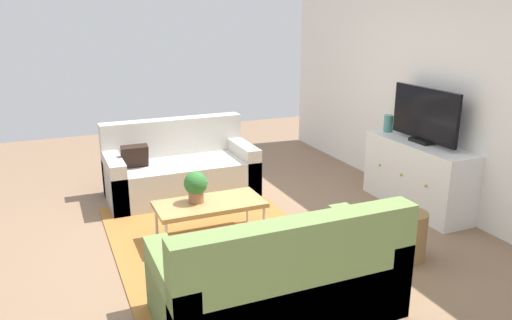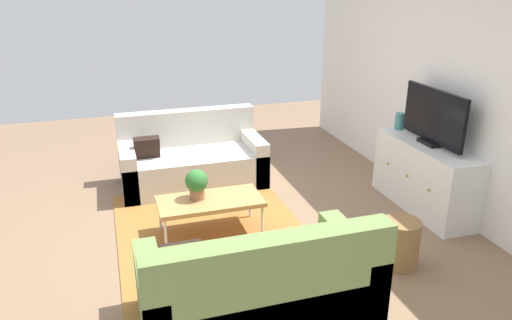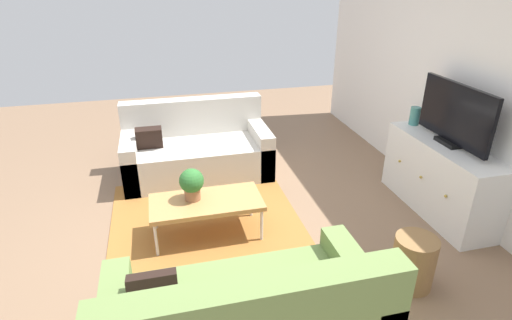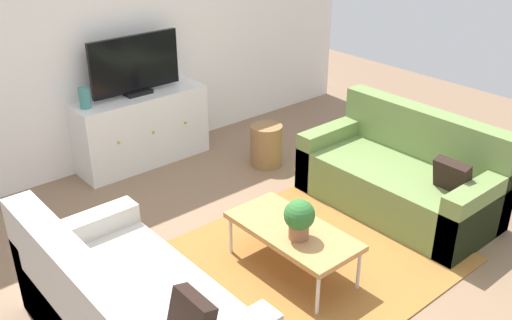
{
  "view_description": "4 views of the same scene",
  "coord_description": "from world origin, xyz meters",
  "px_view_note": "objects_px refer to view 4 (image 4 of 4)",
  "views": [
    {
      "loc": [
        4.32,
        -1.53,
        2.19
      ],
      "look_at": [
        0.0,
        0.31,
        0.77
      ],
      "focal_mm": 35.13,
      "sensor_mm": 36.0,
      "label": 1
    },
    {
      "loc": [
        4.34,
        -1.04,
        2.5
      ],
      "look_at": [
        0.0,
        0.31,
        0.77
      ],
      "focal_mm": 34.24,
      "sensor_mm": 36.0,
      "label": 2
    },
    {
      "loc": [
        3.28,
        -0.5,
        2.37
      ],
      "look_at": [
        0.0,
        0.31,
        0.77
      ],
      "focal_mm": 28.63,
      "sensor_mm": 36.0,
      "label": 3
    },
    {
      "loc": [
        -2.61,
        -2.74,
        2.75
      ],
      "look_at": [
        0.0,
        0.31,
        0.77
      ],
      "focal_mm": 39.97,
      "sensor_mm": 36.0,
      "label": 4
    }
  ],
  "objects_px": {
    "coffee_table": "(292,232)",
    "potted_plant": "(299,218)",
    "tv_console": "(142,129)",
    "couch_right_side": "(404,177)",
    "glass_vase": "(85,98)",
    "wicker_basket": "(266,145)",
    "couch_left_side": "(125,317)",
    "flat_screen_tv": "(135,65)"
  },
  "relations": [
    {
      "from": "couch_left_side",
      "to": "glass_vase",
      "type": "bearing_deg",
      "value": 68.41
    },
    {
      "from": "potted_plant",
      "to": "coffee_table",
      "type": "bearing_deg",
      "value": 65.74
    },
    {
      "from": "potted_plant",
      "to": "flat_screen_tv",
      "type": "relative_size",
      "value": 0.32
    },
    {
      "from": "tv_console",
      "to": "wicker_basket",
      "type": "distance_m",
      "value": 1.33
    },
    {
      "from": "couch_left_side",
      "to": "wicker_basket",
      "type": "height_order",
      "value": "couch_left_side"
    },
    {
      "from": "couch_left_side",
      "to": "coffee_table",
      "type": "distance_m",
      "value": 1.4
    },
    {
      "from": "potted_plant",
      "to": "glass_vase",
      "type": "bearing_deg",
      "value": 99.05
    },
    {
      "from": "coffee_table",
      "to": "potted_plant",
      "type": "relative_size",
      "value": 3.38
    },
    {
      "from": "flat_screen_tv",
      "to": "wicker_basket",
      "type": "distance_m",
      "value": 1.58
    },
    {
      "from": "tv_console",
      "to": "couch_right_side",
      "type": "bearing_deg",
      "value": -60.27
    },
    {
      "from": "couch_right_side",
      "to": "coffee_table",
      "type": "xyz_separation_m",
      "value": [
        -1.48,
        -0.06,
        0.07
      ]
    },
    {
      "from": "potted_plant",
      "to": "tv_console",
      "type": "xyz_separation_m",
      "value": [
        0.18,
        2.55,
        -0.18
      ]
    },
    {
      "from": "couch_right_side",
      "to": "wicker_basket",
      "type": "relative_size",
      "value": 3.92
    },
    {
      "from": "glass_vase",
      "to": "coffee_table",
      "type": "bearing_deg",
      "value": -79.31
    },
    {
      "from": "potted_plant",
      "to": "wicker_basket",
      "type": "xyz_separation_m",
      "value": [
        1.14,
        1.64,
        -0.34
      ]
    },
    {
      "from": "flat_screen_tv",
      "to": "couch_left_side",
      "type": "bearing_deg",
      "value": -122.49
    },
    {
      "from": "couch_right_side",
      "to": "tv_console",
      "type": "bearing_deg",
      "value": 119.73
    },
    {
      "from": "couch_right_side",
      "to": "wicker_basket",
      "type": "distance_m",
      "value": 1.52
    },
    {
      "from": "flat_screen_tv",
      "to": "coffee_table",
      "type": "bearing_deg",
      "value": -92.95
    },
    {
      "from": "couch_left_side",
      "to": "potted_plant",
      "type": "xyz_separation_m",
      "value": [
        1.35,
        -0.17,
        0.27
      ]
    },
    {
      "from": "flat_screen_tv",
      "to": "wicker_basket",
      "type": "bearing_deg",
      "value": -44.07
    },
    {
      "from": "coffee_table",
      "to": "glass_vase",
      "type": "height_order",
      "value": "glass_vase"
    },
    {
      "from": "coffee_table",
      "to": "wicker_basket",
      "type": "distance_m",
      "value": 1.87
    },
    {
      "from": "glass_vase",
      "to": "wicker_basket",
      "type": "xyz_separation_m",
      "value": [
        1.54,
        -0.91,
        -0.65
      ]
    },
    {
      "from": "tv_console",
      "to": "wicker_basket",
      "type": "relative_size",
      "value": 3.15
    },
    {
      "from": "coffee_table",
      "to": "potted_plant",
      "type": "distance_m",
      "value": 0.24
    },
    {
      "from": "glass_vase",
      "to": "wicker_basket",
      "type": "distance_m",
      "value": 1.9
    },
    {
      "from": "flat_screen_tv",
      "to": "glass_vase",
      "type": "xyz_separation_m",
      "value": [
        -0.59,
        -0.02,
        -0.2
      ]
    },
    {
      "from": "couch_left_side",
      "to": "couch_right_side",
      "type": "height_order",
      "value": "same"
    },
    {
      "from": "couch_left_side",
      "to": "glass_vase",
      "type": "height_order",
      "value": "glass_vase"
    },
    {
      "from": "potted_plant",
      "to": "flat_screen_tv",
      "type": "height_order",
      "value": "flat_screen_tv"
    },
    {
      "from": "tv_console",
      "to": "glass_vase",
      "type": "xyz_separation_m",
      "value": [
        -0.59,
        0.0,
        0.49
      ]
    },
    {
      "from": "coffee_table",
      "to": "tv_console",
      "type": "height_order",
      "value": "tv_console"
    },
    {
      "from": "coffee_table",
      "to": "couch_left_side",
      "type": "bearing_deg",
      "value": 177.7
    },
    {
      "from": "couch_left_side",
      "to": "wicker_basket",
      "type": "relative_size",
      "value": 3.92
    },
    {
      "from": "couch_right_side",
      "to": "glass_vase",
      "type": "height_order",
      "value": "glass_vase"
    },
    {
      "from": "wicker_basket",
      "to": "coffee_table",
      "type": "bearing_deg",
      "value": -125.4
    },
    {
      "from": "couch_right_side",
      "to": "flat_screen_tv",
      "type": "height_order",
      "value": "flat_screen_tv"
    },
    {
      "from": "wicker_basket",
      "to": "glass_vase",
      "type": "bearing_deg",
      "value": 149.56
    },
    {
      "from": "tv_console",
      "to": "glass_vase",
      "type": "height_order",
      "value": "glass_vase"
    },
    {
      "from": "coffee_table",
      "to": "glass_vase",
      "type": "relative_size",
      "value": 5.19
    },
    {
      "from": "couch_right_side",
      "to": "coffee_table",
      "type": "relative_size",
      "value": 1.67
    }
  ]
}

